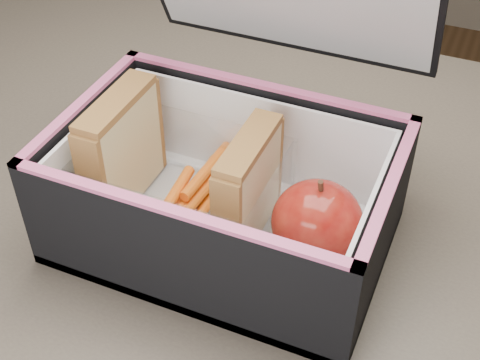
% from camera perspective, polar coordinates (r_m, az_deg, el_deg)
% --- Properties ---
extents(kitchen_table, '(1.20, 0.80, 0.75)m').
position_cam_1_polar(kitchen_table, '(0.69, -0.48, -9.40)').
color(kitchen_table, brown).
rests_on(kitchen_table, ground).
extents(lunch_bag, '(0.29, 0.27, 0.27)m').
position_cam_1_polar(lunch_bag, '(0.58, -1.11, -0.24)').
color(lunch_bag, black).
rests_on(lunch_bag, kitchen_table).
extents(plastic_tub, '(0.17, 0.12, 0.07)m').
position_cam_1_polar(plastic_tub, '(0.60, -4.75, -0.42)').
color(plastic_tub, white).
rests_on(plastic_tub, lunch_bag).
extents(sandwich_left, '(0.03, 0.10, 0.11)m').
position_cam_1_polar(sandwich_left, '(0.61, -10.04, 2.61)').
color(sandwich_left, tan).
rests_on(sandwich_left, plastic_tub).
extents(sandwich_right, '(0.03, 0.09, 0.10)m').
position_cam_1_polar(sandwich_right, '(0.57, 0.72, -0.65)').
color(sandwich_right, tan).
rests_on(sandwich_right, plastic_tub).
extents(carrot_sticks, '(0.04, 0.14, 0.03)m').
position_cam_1_polar(carrot_sticks, '(0.61, -4.19, -1.51)').
color(carrot_sticks, orange).
rests_on(carrot_sticks, plastic_tub).
extents(paper_napkin, '(0.10, 0.10, 0.01)m').
position_cam_1_polar(paper_napkin, '(0.59, 6.49, -6.00)').
color(paper_napkin, white).
rests_on(paper_napkin, lunch_bag).
extents(red_apple, '(0.09, 0.09, 0.08)m').
position_cam_1_polar(red_apple, '(0.56, 6.59, -3.61)').
color(red_apple, maroon).
rests_on(red_apple, paper_napkin).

